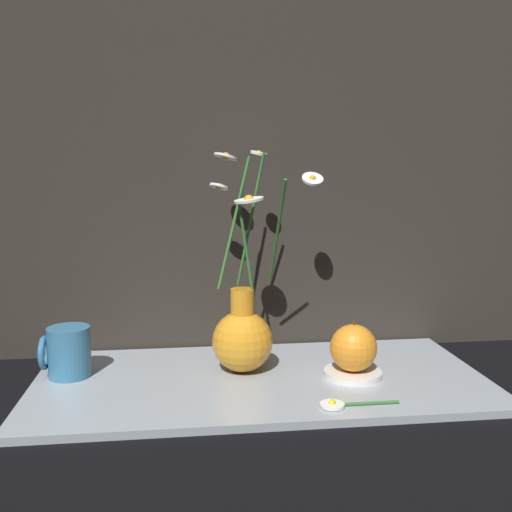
# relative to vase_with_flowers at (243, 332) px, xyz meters

# --- Properties ---
(ground_plane) EXTENTS (6.00, 6.00, 0.00)m
(ground_plane) POSITION_rel_vase_with_flowers_xyz_m (0.03, -0.03, -0.08)
(ground_plane) COLOR black
(shelf) EXTENTS (0.74, 0.35, 0.01)m
(shelf) POSITION_rel_vase_with_flowers_xyz_m (0.03, -0.03, -0.07)
(shelf) COLOR #9EA8B2
(shelf) RESTS_ON ground_plane
(backdrop_wall) EXTENTS (1.24, 0.02, 1.10)m
(backdrop_wall) POSITION_rel_vase_with_flowers_xyz_m (0.03, 0.16, 0.47)
(backdrop_wall) COLOR #2D2823
(backdrop_wall) RESTS_ON ground_plane
(vase_with_flowers) EXTENTS (0.19, 0.14, 0.37)m
(vase_with_flowers) POSITION_rel_vase_with_flowers_xyz_m (0.00, 0.00, 0.00)
(vase_with_flowers) COLOR orange
(vase_with_flowers) RESTS_ON shelf
(yellow_mug) EXTENTS (0.08, 0.07, 0.08)m
(yellow_mug) POSITION_rel_vase_with_flowers_xyz_m (-0.29, 0.01, -0.03)
(yellow_mug) COLOR teal
(yellow_mug) RESTS_ON shelf
(saucer_plate) EXTENTS (0.10, 0.10, 0.01)m
(saucer_plate) POSITION_rel_vase_with_flowers_xyz_m (0.18, -0.05, -0.06)
(saucer_plate) COLOR white
(saucer_plate) RESTS_ON shelf
(orange_fruit) EXTENTS (0.08, 0.08, 0.09)m
(orange_fruit) POSITION_rel_vase_with_flowers_xyz_m (0.18, -0.05, -0.02)
(orange_fruit) COLOR orange
(orange_fruit) RESTS_ON saucer_plate
(loose_daisy) EXTENTS (0.12, 0.04, 0.01)m
(loose_daisy) POSITION_rel_vase_with_flowers_xyz_m (0.13, -0.17, -0.07)
(loose_daisy) COLOR #336B2D
(loose_daisy) RESTS_ON shelf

